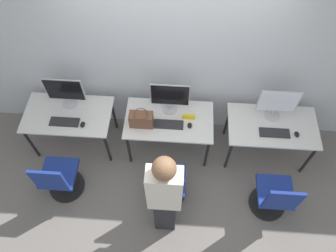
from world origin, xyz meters
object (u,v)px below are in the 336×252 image
object	(u,v)px
keyboard_right	(274,133)
keyboard_left	(65,122)
mouse_center	(190,125)
monitor_right	(278,103)
monitor_left	(65,92)
keyboard_center	(169,124)
office_chair_right	(274,198)
handbag	(141,119)
office_chair_left	(59,179)
monitor_center	(170,97)
person_center	(165,196)
office_chair_center	(168,186)
mouse_left	(83,125)
mouse_right	(297,134)

from	to	relation	value
keyboard_right	keyboard_left	bearing A→B (deg)	-179.70
mouse_center	monitor_right	world-z (taller)	monitor_right
monitor_left	keyboard_center	distance (m)	1.40
office_chair_right	handbag	distance (m)	1.93
keyboard_center	monitor_right	world-z (taller)	monitor_right
office_chair_left	mouse_center	bearing A→B (deg)	23.34
monitor_center	handbag	distance (m)	0.47
person_center	monitor_right	world-z (taller)	person_center
office_chair_center	handbag	xyz separation A→B (m)	(-0.38, 0.69, 0.45)
mouse_left	mouse_right	bearing A→B (deg)	0.75
keyboard_center	office_chair_center	xyz separation A→B (m)	(0.04, -0.70, -0.35)
mouse_left	monitor_right	size ratio (longest dim) A/B	0.18
office_chair_left	office_chair_right	world-z (taller)	same
monitor_center	mouse_center	distance (m)	0.45
mouse_center	monitor_right	xyz separation A→B (m)	(1.08, 0.24, 0.25)
mouse_left	person_center	world-z (taller)	person_center
keyboard_left	office_chair_center	world-z (taller)	office_chair_center
person_center	keyboard_right	size ratio (longest dim) A/B	4.53
office_chair_left	mouse_right	size ratio (longest dim) A/B	9.93
monitor_center	monitor_right	distance (m)	1.36
mouse_left	handbag	world-z (taller)	handbag
office_chair_left	person_center	xyz separation A→B (m)	(1.39, -0.36, 0.59)
monitor_left	office_chair_center	size ratio (longest dim) A/B	0.56
person_center	office_chair_right	world-z (taller)	person_center
office_chair_left	handbag	size ratio (longest dim) A/B	2.98
keyboard_left	office_chair_center	bearing A→B (deg)	-25.04
monitor_center	office_chair_right	size ratio (longest dim) A/B	0.56
monitor_left	mouse_right	size ratio (longest dim) A/B	5.57
office_chair_center	person_center	world-z (taller)	person_center
office_chair_center	office_chair_right	distance (m)	1.33
monitor_right	office_chair_right	distance (m)	1.18
keyboard_center	keyboard_left	bearing A→B (deg)	-177.77
monitor_left	mouse_center	distance (m)	1.67
mouse_center	monitor_right	bearing A→B (deg)	12.62
office_chair_center	mouse_center	bearing A→B (deg)	71.21
monitor_left	mouse_right	distance (m)	3.02
office_chair_center	mouse_right	distance (m)	1.77
mouse_left	handbag	bearing A→B (deg)	4.91
mouse_center	office_chair_left	bearing A→B (deg)	-156.66
mouse_left	person_center	distance (m)	1.53
monitor_right	keyboard_right	size ratio (longest dim) A/B	1.31
keyboard_left	person_center	distance (m)	1.74
keyboard_left	office_chair_left	world-z (taller)	office_chair_left
mouse_center	office_chair_right	xyz separation A→B (m)	(1.09, -0.77, -0.35)
keyboard_left	office_chair_right	bearing A→B (deg)	-14.78
office_chair_left	monitor_right	world-z (taller)	monitor_right
keyboard_center	keyboard_right	distance (m)	1.36
monitor_center	mouse_center	bearing A→B (deg)	-43.00
mouse_right	office_chair_right	size ratio (longest dim) A/B	0.10
keyboard_left	keyboard_center	distance (m)	1.36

